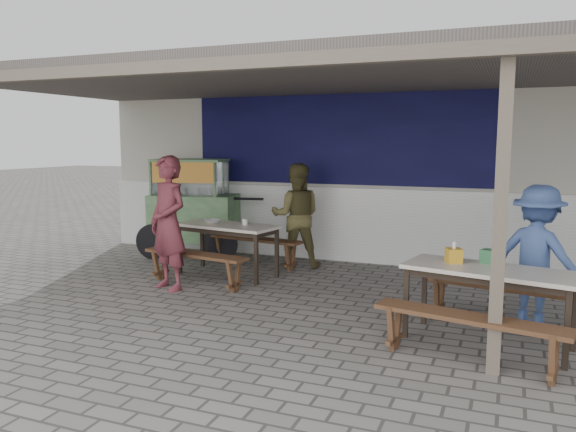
% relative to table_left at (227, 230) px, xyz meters
% --- Properties ---
extents(ground, '(60.00, 60.00, 0.00)m').
position_rel_table_left_xyz_m(ground, '(1.38, -1.38, -0.67)').
color(ground, slate).
rests_on(ground, ground).
extents(back_wall, '(9.00, 1.28, 3.50)m').
position_rel_table_left_xyz_m(back_wall, '(1.38, 2.20, 1.05)').
color(back_wall, '#BCB4A9').
rests_on(back_wall, ground).
extents(warung_roof, '(9.00, 4.21, 2.81)m').
position_rel_table_left_xyz_m(warung_roof, '(1.40, -0.48, 2.04)').
color(warung_roof, '#504B45').
rests_on(warung_roof, ground).
extents(table_left, '(1.58, 0.88, 0.75)m').
position_rel_table_left_xyz_m(table_left, '(0.00, 0.00, 0.00)').
color(table_left, silver).
rests_on(table_left, ground).
extents(bench_left_street, '(1.62, 0.54, 0.45)m').
position_rel_table_left_xyz_m(bench_left_street, '(-0.12, -0.70, -0.33)').
color(bench_left_street, brown).
rests_on(bench_left_street, ground).
extents(bench_left_wall, '(1.62, 0.54, 0.45)m').
position_rel_table_left_xyz_m(bench_left_wall, '(0.12, 0.70, -0.33)').
color(bench_left_wall, brown).
rests_on(bench_left_wall, ground).
extents(table_right, '(1.66, 0.94, 0.75)m').
position_rel_table_left_xyz_m(table_right, '(3.65, -1.58, 0.00)').
color(table_right, silver).
rests_on(table_right, ground).
extents(bench_right_street, '(1.69, 0.62, 0.45)m').
position_rel_table_left_xyz_m(bench_right_street, '(3.52, -2.19, -0.33)').
color(bench_right_street, brown).
rests_on(bench_right_street, ground).
extents(bench_right_wall, '(1.69, 0.62, 0.45)m').
position_rel_table_left_xyz_m(bench_right_wall, '(3.78, -0.96, -0.33)').
color(bench_right_wall, brown).
rests_on(bench_right_wall, ground).
extents(vendor_cart, '(1.98, 1.07, 1.65)m').
position_rel_table_left_xyz_m(vendor_cart, '(-1.19, 1.01, 0.22)').
color(vendor_cart, '#7AA76F').
rests_on(vendor_cart, ground).
extents(patron_street_side, '(0.76, 0.63, 1.76)m').
position_rel_table_left_xyz_m(patron_street_side, '(-0.34, -0.98, 0.21)').
color(patron_street_side, maroon).
rests_on(patron_street_side, ground).
extents(patron_wall_side, '(0.94, 0.84, 1.61)m').
position_rel_table_left_xyz_m(patron_wall_side, '(0.73, 0.88, 0.13)').
color(patron_wall_side, brown).
rests_on(patron_wall_side, ground).
extents(patron_right_table, '(1.12, 0.94, 1.50)m').
position_rel_table_left_xyz_m(patron_right_table, '(4.09, -0.80, 0.08)').
color(patron_right_table, '#435E9D').
rests_on(patron_right_table, ground).
extents(tissue_box, '(0.19, 0.19, 0.14)m').
position_rel_table_left_xyz_m(tissue_box, '(3.31, -1.45, 0.15)').
color(tissue_box, gold).
rests_on(tissue_box, table_right).
extents(donation_box, '(0.24, 0.21, 0.14)m').
position_rel_table_left_xyz_m(donation_box, '(3.66, -1.36, 0.15)').
color(donation_box, '#316F43').
rests_on(donation_box, table_right).
extents(condiment_jar, '(0.08, 0.08, 0.09)m').
position_rel_table_left_xyz_m(condiment_jar, '(0.27, 0.05, 0.12)').
color(condiment_jar, silver).
rests_on(condiment_jar, table_left).
extents(condiment_bowl, '(0.28, 0.28, 0.05)m').
position_rel_table_left_xyz_m(condiment_bowl, '(-0.27, 0.04, 0.11)').
color(condiment_bowl, white).
rests_on(condiment_bowl, table_left).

